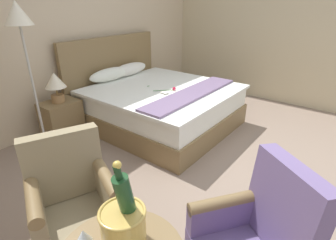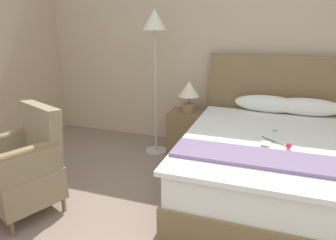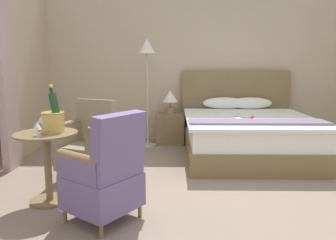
# 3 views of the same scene
# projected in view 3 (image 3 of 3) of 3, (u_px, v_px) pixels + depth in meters

# --- Properties ---
(ground_plane) EXTENTS (7.16, 7.16, 0.00)m
(ground_plane) POSITION_uv_depth(u_px,v_px,m) (226.00, 201.00, 3.35)
(ground_plane) COLOR gray
(wall_headboard_side) EXTENTS (5.72, 0.12, 2.84)m
(wall_headboard_side) POSITION_uv_depth(u_px,v_px,m) (203.00, 62.00, 5.96)
(wall_headboard_side) COLOR #CBB593
(wall_headboard_side) RESTS_ON ground
(bed) EXTENTS (1.92, 2.11, 1.27)m
(bed) POSITION_uv_depth(u_px,v_px,m) (246.00, 133.00, 5.00)
(bed) COLOR olive
(bed) RESTS_ON ground
(nightstand) EXTENTS (0.52, 0.37, 0.54)m
(nightstand) POSITION_uv_depth(u_px,v_px,m) (170.00, 129.00, 5.76)
(nightstand) COLOR olive
(nightstand) RESTS_ON ground
(bedside_lamp) EXTENTS (0.27, 0.27, 0.40)m
(bedside_lamp) POSITION_uv_depth(u_px,v_px,m) (170.00, 99.00, 5.67)
(bedside_lamp) COLOR #9A7246
(bedside_lamp) RESTS_ON nightstand
(floor_lamp_brass) EXTENTS (0.29, 0.29, 1.80)m
(floor_lamp_brass) POSITION_uv_depth(u_px,v_px,m) (147.00, 59.00, 5.37)
(floor_lamp_brass) COLOR #BAB9AF
(floor_lamp_brass) RESTS_ON ground
(side_table_round) EXTENTS (0.61, 0.61, 0.72)m
(side_table_round) POSITION_uv_depth(u_px,v_px,m) (48.00, 161.00, 3.25)
(side_table_round) COLOR olive
(side_table_round) RESTS_ON ground
(champagne_bucket) EXTENTS (0.22, 0.22, 0.47)m
(champagne_bucket) POSITION_uv_depth(u_px,v_px,m) (53.00, 119.00, 3.22)
(champagne_bucket) COLOR gold
(champagne_bucket) RESTS_ON side_table_round
(wine_glass_near_bucket) EXTENTS (0.08, 0.08, 0.15)m
(wine_glass_near_bucket) POSITION_uv_depth(u_px,v_px,m) (41.00, 120.00, 3.32)
(wine_glass_near_bucket) COLOR white
(wine_glass_near_bucket) RESTS_ON side_table_round
(wine_glass_near_edge) EXTENTS (0.07, 0.07, 0.13)m
(wine_glass_near_edge) POSITION_uv_depth(u_px,v_px,m) (37.00, 126.00, 3.05)
(wine_glass_near_edge) COLOR white
(wine_glass_near_edge) RESTS_ON side_table_round
(armchair_by_window) EXTENTS (0.73, 0.73, 0.95)m
(armchair_by_window) POSITION_uv_depth(u_px,v_px,m) (88.00, 144.00, 3.99)
(armchair_by_window) COLOR olive
(armchair_by_window) RESTS_ON ground
(armchair_facing_bed) EXTENTS (0.78, 0.77, 0.99)m
(armchair_facing_bed) POSITION_uv_depth(u_px,v_px,m) (105.00, 176.00, 2.85)
(armchair_facing_bed) COLOR olive
(armchair_facing_bed) RESTS_ON ground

